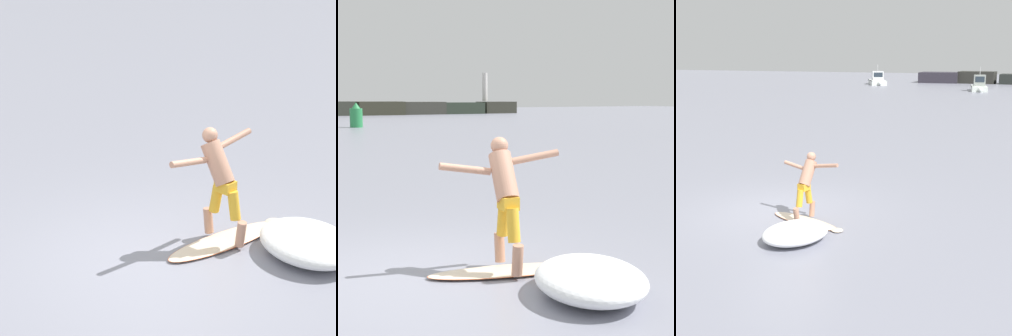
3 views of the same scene
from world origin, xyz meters
The scene contains 5 objects.
ground_plane centered at (0.00, 0.00, 0.00)m, with size 200.00×200.00×0.00m, color gray.
surfboard centered at (1.00, -0.53, 0.03)m, with size 2.17×1.02×0.20m.
surfer centered at (0.98, -0.40, 1.01)m, with size 1.56×0.85×1.60m.
channel_marker_buoy centered at (8.56, 34.23, 0.80)m, with size 0.90×0.90×1.80m.
wave_foam_at_tail centered at (1.34, -1.65, 0.19)m, with size 1.72×1.89×0.38m.
Camera 2 is at (-2.40, -6.27, 2.14)m, focal length 60.00 mm.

